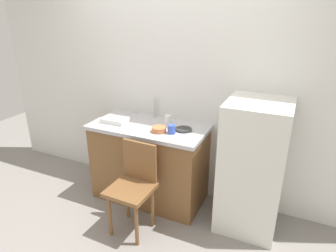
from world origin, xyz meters
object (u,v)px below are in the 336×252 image
at_px(refrigerator, 253,167).
at_px(hotplate, 184,129).
at_px(cup_white, 168,120).
at_px(terracotta_bowl, 159,129).
at_px(chair, 134,184).
at_px(cup_blue, 172,129).
at_px(dish_tray, 116,120).

relative_size(refrigerator, hotplate, 7.67).
height_order(refrigerator, cup_white, refrigerator).
xyz_separation_m(terracotta_bowl, cup_white, (0.00, 0.21, 0.03)).
bearing_deg(chair, terracotta_bowl, 81.65).
bearing_deg(cup_blue, dish_tray, 176.85).
xyz_separation_m(dish_tray, cup_white, (0.56, 0.16, 0.03)).
relative_size(cup_white, cup_blue, 1.21).
xyz_separation_m(chair, dish_tray, (-0.48, 0.46, 0.43)).
distance_m(dish_tray, cup_blue, 0.69).
relative_size(terracotta_bowl, cup_white, 1.36).
height_order(dish_tray, cup_blue, cup_blue).
height_order(refrigerator, dish_tray, refrigerator).
bearing_deg(hotplate, cup_white, 160.94).
xyz_separation_m(refrigerator, dish_tray, (-1.50, -0.07, 0.27)).
height_order(refrigerator, cup_blue, refrigerator).
bearing_deg(dish_tray, terracotta_bowl, -5.29).
bearing_deg(cup_white, dish_tray, -164.08).
distance_m(dish_tray, terracotta_bowl, 0.56).
height_order(refrigerator, chair, refrigerator).
height_order(terracotta_bowl, cup_white, cup_white).
distance_m(refrigerator, dish_tray, 1.52).
bearing_deg(hotplate, terracotta_bowl, -147.24).
bearing_deg(cup_blue, cup_white, 123.67).
relative_size(refrigerator, cup_blue, 14.58).
bearing_deg(cup_white, terracotta_bowl, -90.51).
bearing_deg(cup_white, refrigerator, -5.58).
xyz_separation_m(hotplate, cup_white, (-0.21, 0.07, 0.04)).
xyz_separation_m(refrigerator, cup_white, (-0.94, 0.09, 0.30)).
height_order(hotplate, cup_blue, cup_blue).
height_order(dish_tray, cup_white, cup_white).
relative_size(chair, hotplate, 5.24).
relative_size(chair, dish_tray, 3.18).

